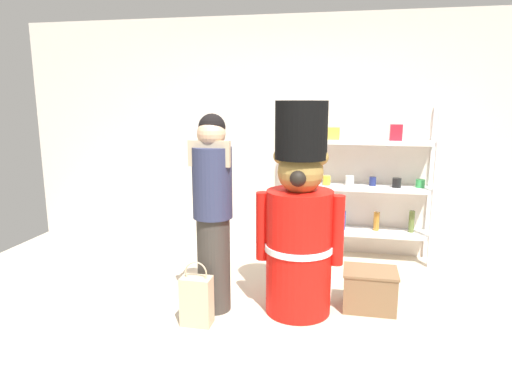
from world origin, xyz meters
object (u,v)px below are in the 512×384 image
object	(u,v)px
teddy_bear_guard	(299,223)
display_crate	(370,289)
merchandise_shelf	(361,185)
person_shopper	(213,209)
shopping_bag	(197,300)

from	to	relation	value
teddy_bear_guard	display_crate	distance (m)	0.84
merchandise_shelf	display_crate	bearing A→B (deg)	-86.17
teddy_bear_guard	person_shopper	distance (m)	0.70
shopping_bag	display_crate	world-z (taller)	shopping_bag
person_shopper	teddy_bear_guard	bearing A→B (deg)	8.48
display_crate	person_shopper	bearing A→B (deg)	-167.85
merchandise_shelf	shopping_bag	world-z (taller)	merchandise_shelf
teddy_bear_guard	person_shopper	world-z (taller)	teddy_bear_guard
merchandise_shelf	person_shopper	distance (m)	1.93
merchandise_shelf	shopping_bag	xyz separation A→B (m)	(-1.23, -1.81, -0.61)
merchandise_shelf	shopping_bag	size ratio (longest dim) A/B	3.18
person_shopper	shopping_bag	xyz separation A→B (m)	(-0.06, -0.28, -0.66)
teddy_bear_guard	display_crate	world-z (taller)	teddy_bear_guard
merchandise_shelf	teddy_bear_guard	distance (m)	1.51
merchandise_shelf	person_shopper	bearing A→B (deg)	-127.63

